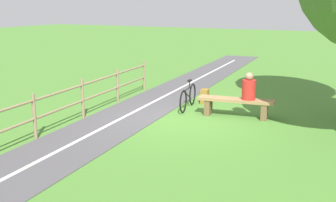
# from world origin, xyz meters

# --- Properties ---
(ground_plane) EXTENTS (80.00, 80.00, 0.00)m
(ground_plane) POSITION_xyz_m (0.00, 0.00, 0.00)
(ground_plane) COLOR #477A2D
(paved_path) EXTENTS (4.88, 36.03, 0.02)m
(paved_path) POSITION_xyz_m (1.28, 4.00, 0.01)
(paved_path) COLOR #4C494C
(paved_path) RESTS_ON ground_plane
(path_centre_line) EXTENTS (2.76, 31.90, 0.00)m
(path_centre_line) POSITION_xyz_m (1.28, 4.00, 0.02)
(path_centre_line) COLOR silver
(path_centre_line) RESTS_ON paved_path
(bench) EXTENTS (2.10, 0.70, 0.51)m
(bench) POSITION_xyz_m (-1.12, -0.80, 0.36)
(bench) COLOR #937047
(bench) RESTS_ON ground_plane
(person_seated) EXTENTS (0.41, 0.41, 0.74)m
(person_seated) POSITION_xyz_m (-1.45, -0.84, 0.82)
(person_seated) COLOR #B2231E
(person_seated) RESTS_ON bench
(bicycle) EXTENTS (0.31, 1.67, 0.84)m
(bicycle) POSITION_xyz_m (0.42, -1.04, 0.35)
(bicycle) COLOR black
(bicycle) RESTS_ON ground_plane
(backpack) EXTENTS (0.29, 0.32, 0.45)m
(backpack) POSITION_xyz_m (0.22, -1.86, 0.22)
(backpack) COLOR olive
(backpack) RESTS_ON ground_plane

